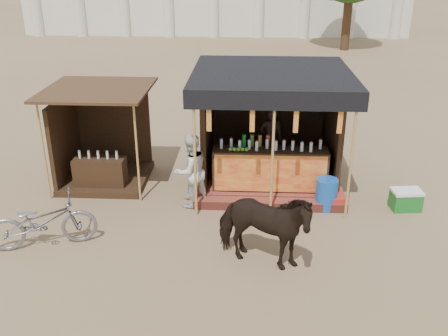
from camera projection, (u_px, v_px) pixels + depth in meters
name	position (u px, v px, depth m)	size (l,w,h in m)	color
ground	(220.00, 255.00, 9.39)	(120.00, 120.00, 0.00)	#846B4C
main_stall	(269.00, 143.00, 12.01)	(3.60, 3.61, 2.78)	brown
secondary_stall	(98.00, 148.00, 12.17)	(2.40, 2.40, 2.38)	#322012
cow	(263.00, 228.00, 8.79)	(0.83, 1.82, 1.54)	black
motorbike	(42.00, 222.00, 9.50)	(0.70, 2.01, 1.06)	gray
bystander	(191.00, 171.00, 10.93)	(0.82, 0.64, 1.68)	silver
blue_barrel	(326.00, 194.00, 10.98)	(0.48, 0.48, 0.70)	#164EA8
red_crate	(335.00, 202.00, 11.04)	(0.43, 0.39, 0.32)	#AC251C
cooler	(406.00, 200.00, 10.99)	(0.69, 0.51, 0.46)	#176B20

